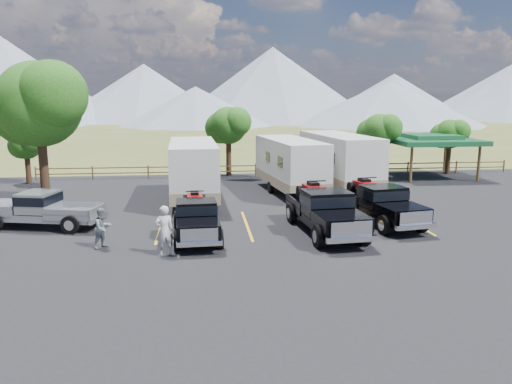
{
  "coord_description": "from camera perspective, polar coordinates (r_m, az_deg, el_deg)",
  "views": [
    {
      "loc": [
        -4.06,
        -18.65,
        6.01
      ],
      "look_at": [
        -1.55,
        4.13,
        1.6
      ],
      "focal_mm": 35.0,
      "sensor_mm": 36.0,
      "label": 1
    }
  ],
  "objects": [
    {
      "name": "stall_lines",
      "position": [
        23.77,
        3.76,
        -3.67
      ],
      "size": [
        12.12,
        5.5,
        0.01
      ],
      "color": "gold",
      "rests_on": "asphalt_lot"
    },
    {
      "name": "mountain_range",
      "position": [
        124.69,
        -8.08,
        11.64
      ],
      "size": [
        209.0,
        71.0,
        20.0
      ],
      "color": "slate",
      "rests_on": "ground"
    },
    {
      "name": "trailer_right",
      "position": [
        32.48,
        9.44,
        3.49
      ],
      "size": [
        3.64,
        10.34,
        3.57
      ],
      "rotation": [
        0.0,
        0.0,
        0.12
      ],
      "color": "silver",
      "rests_on": "asphalt_lot"
    },
    {
      "name": "tree_north",
      "position": [
        37.78,
        -3.22,
        7.57
      ],
      "size": [
        3.46,
        3.24,
        5.25
      ],
      "color": "black",
      "rests_on": "ground"
    },
    {
      "name": "tree_nw_small",
      "position": [
        37.75,
        -24.83,
        4.99
      ],
      "size": [
        2.59,
        2.43,
        3.85
      ],
      "color": "black",
      "rests_on": "ground"
    },
    {
      "name": "rig_left",
      "position": [
        21.58,
        -6.84,
        -2.83
      ],
      "size": [
        2.14,
        5.55,
        1.83
      ],
      "rotation": [
        0.0,
        0.0,
        0.05
      ],
      "color": "black",
      "rests_on": "asphalt_lot"
    },
    {
      "name": "pickup_silver",
      "position": [
        24.93,
        -23.23,
        -1.8
      ],
      "size": [
        5.87,
        3.05,
        1.68
      ],
      "rotation": [
        0.0,
        0.0,
        -1.81
      ],
      "color": "gray",
      "rests_on": "asphalt_lot"
    },
    {
      "name": "trailer_left",
      "position": [
        28.73,
        -7.2,
        2.44
      ],
      "size": [
        2.82,
        9.86,
        3.42
      ],
      "rotation": [
        0.0,
        0.0,
        0.03
      ],
      "color": "silver",
      "rests_on": "asphalt_lot"
    },
    {
      "name": "tree_big_nw",
      "position": [
        28.95,
        -23.65,
        9.18
      ],
      "size": [
        5.54,
        5.18,
        7.84
      ],
      "color": "black",
      "rests_on": "ground"
    },
    {
      "name": "tree_ne_a",
      "position": [
        38.05,
        13.86,
        6.77
      ],
      "size": [
        3.11,
        2.92,
        4.76
      ],
      "color": "black",
      "rests_on": "ground"
    },
    {
      "name": "tree_ne_b",
      "position": [
        41.41,
        21.24,
        6.17
      ],
      "size": [
        2.77,
        2.59,
        4.27
      ],
      "color": "black",
      "rests_on": "ground"
    },
    {
      "name": "pavilion",
      "position": [
        39.65,
        19.32,
        5.62
      ],
      "size": [
        6.2,
        6.2,
        3.22
      ],
      "color": "brown",
      "rests_on": "ground"
    },
    {
      "name": "person_b",
      "position": [
        20.8,
        -17.12,
        -3.93
      ],
      "size": [
        0.99,
        1.01,
        1.64
      ],
      "primitive_type": "imported",
      "rotation": [
        0.0,
        0.0,
        0.86
      ],
      "color": "slate",
      "rests_on": "asphalt_lot"
    },
    {
      "name": "rig_right",
      "position": [
        24.57,
        13.97,
        -1.18
      ],
      "size": [
        2.9,
        6.27,
        2.02
      ],
      "rotation": [
        0.0,
        0.0,
        0.17
      ],
      "color": "black",
      "rests_on": "asphalt_lot"
    },
    {
      "name": "ground",
      "position": [
        20.01,
        5.76,
        -6.65
      ],
      "size": [
        320.0,
        320.0,
        0.0
      ],
      "primitive_type": "plane",
      "color": "#474F21",
      "rests_on": "ground"
    },
    {
      "name": "rig_center",
      "position": [
        22.31,
        7.84,
        -2.01
      ],
      "size": [
        2.68,
        6.54,
        2.13
      ],
      "rotation": [
        0.0,
        0.0,
        0.08
      ],
      "color": "black",
      "rests_on": "asphalt_lot"
    },
    {
      "name": "person_a",
      "position": [
        19.24,
        -10.44,
        -4.35
      ],
      "size": [
        0.81,
        0.66,
        1.94
      ],
      "primitive_type": "imported",
      "rotation": [
        0.0,
        0.0,
        3.45
      ],
      "color": "#BABABA",
      "rests_on": "asphalt_lot"
    },
    {
      "name": "trailer_center",
      "position": [
        31.04,
        3.94,
        3.07
      ],
      "size": [
        3.54,
        9.74,
        3.37
      ],
      "rotation": [
        0.0,
        0.0,
        0.14
      ],
      "color": "silver",
      "rests_on": "asphalt_lot"
    },
    {
      "name": "asphalt_lot",
      "position": [
        22.82,
        4.2,
        -4.35
      ],
      "size": [
        44.0,
        34.0,
        0.04
      ],
      "primitive_type": "cube",
      "color": "black",
      "rests_on": "ground"
    },
    {
      "name": "rail_fence",
      "position": [
        38.02,
        2.96,
        2.71
      ],
      "size": [
        36.12,
        0.12,
        1.0
      ],
      "color": "brown",
      "rests_on": "ground"
    }
  ]
}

